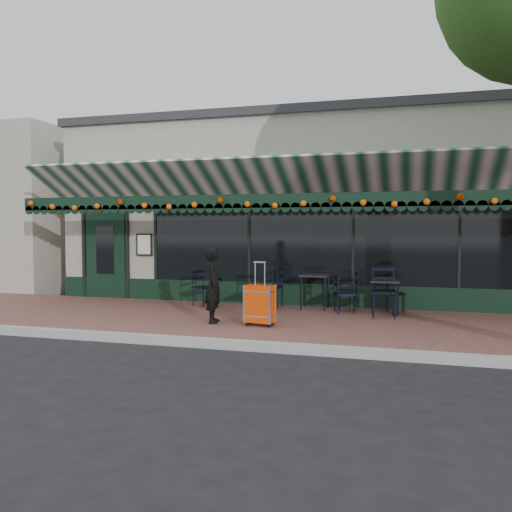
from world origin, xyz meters
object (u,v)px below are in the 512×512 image
(cafe_table_b, at_px, (315,278))
(chair_a_front, at_px, (384,292))
(chair_a_left, at_px, (347,292))
(woman, at_px, (214,285))
(chair_b_left, at_px, (272,287))
(chair_b_right, at_px, (344,294))
(chair_b_front, at_px, (262,288))
(cafe_table_a, at_px, (386,284))
(chair_a_right, at_px, (396,294))
(chair_solo, at_px, (203,288))
(suitcase, at_px, (260,305))

(cafe_table_b, bearing_deg, chair_a_front, -25.86)
(chair_a_left, bearing_deg, woman, -46.24)
(chair_a_front, relative_size, chair_b_left, 1.10)
(chair_b_left, distance_m, chair_b_right, 1.69)
(chair_b_front, bearing_deg, chair_b_right, 1.04)
(woman, xyz_separation_m, chair_b_right, (2.19, 1.81, -0.32))
(cafe_table_b, distance_m, chair_a_front, 1.67)
(cafe_table_a, bearing_deg, chair_a_front, -92.55)
(chair_a_right, xyz_separation_m, chair_solo, (-4.22, -0.19, 0.02))
(chair_a_front, bearing_deg, cafe_table_b, 147.42)
(chair_b_front, bearing_deg, chair_b_left, 78.08)
(chair_a_left, height_order, chair_b_right, chair_a_left)
(suitcase, relative_size, cafe_table_a, 1.64)
(chair_b_left, distance_m, chair_solo, 1.57)
(chair_a_left, relative_size, chair_b_right, 1.09)
(chair_a_right, bearing_deg, chair_a_left, 93.27)
(suitcase, height_order, chair_b_front, suitcase)
(cafe_table_b, bearing_deg, suitcase, -104.42)
(chair_b_left, relative_size, chair_b_right, 1.15)
(chair_b_left, relative_size, chair_solo, 1.11)
(suitcase, relative_size, chair_a_left, 1.35)
(woman, relative_size, cafe_table_a, 2.02)
(chair_a_front, bearing_deg, suitcase, -149.77)
(suitcase, bearing_deg, chair_b_front, 112.22)
(cafe_table_a, xyz_separation_m, chair_b_front, (-2.55, -0.20, -0.15))
(chair_a_front, xyz_separation_m, chair_b_front, (-2.54, 0.18, -0.02))
(suitcase, bearing_deg, woman, -176.83)
(suitcase, relative_size, chair_b_front, 1.21)
(suitcase, relative_size, chair_b_left, 1.28)
(woman, bearing_deg, suitcase, -109.57)
(chair_b_right, xyz_separation_m, chair_solo, (-3.21, 0.19, 0.01))
(woman, bearing_deg, chair_b_left, -28.70)
(woman, distance_m, chair_a_front, 3.36)
(chair_a_front, height_order, chair_b_right, chair_a_front)
(cafe_table_a, relative_size, cafe_table_b, 0.93)
(cafe_table_b, height_order, chair_b_left, chair_b_left)
(cafe_table_b, relative_size, chair_b_left, 0.84)
(cafe_table_b, bearing_deg, chair_b_front, -152.40)
(cafe_table_b, bearing_deg, chair_b_right, -30.57)
(chair_a_left, xyz_separation_m, chair_solo, (-3.23, -0.01, -0.02))
(chair_b_front, bearing_deg, cafe_table_a, 1.11)
(chair_b_right, bearing_deg, woman, 107.65)
(cafe_table_a, relative_size, chair_a_left, 0.82)
(suitcase, bearing_deg, chair_a_right, 52.57)
(chair_a_front, xyz_separation_m, chair_solo, (-4.02, 0.51, -0.09))
(woman, xyz_separation_m, chair_b_left, (0.54, 2.19, -0.26))
(cafe_table_a, xyz_separation_m, chair_a_left, (-0.81, 0.14, -0.20))
(woman, xyz_separation_m, chair_a_right, (3.20, 2.19, -0.32))
(chair_a_left, height_order, chair_b_left, chair_b_left)
(woman, height_order, chair_b_left, woman)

